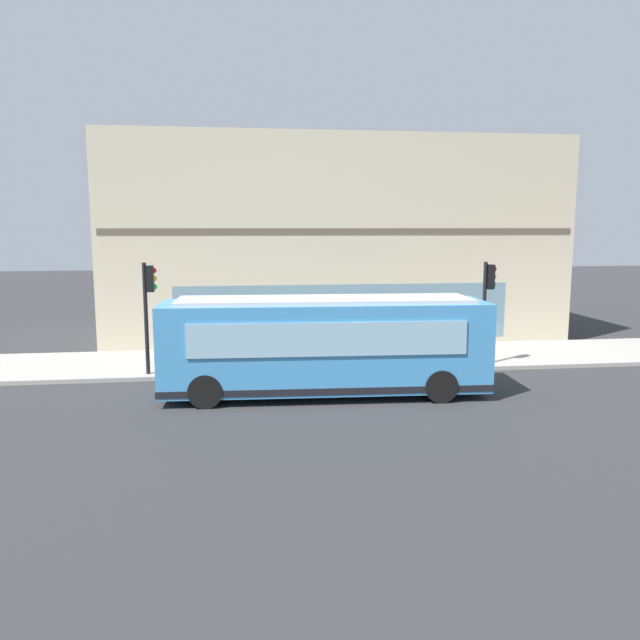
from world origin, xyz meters
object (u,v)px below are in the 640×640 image
Objects in this scene: fire_hydrant at (457,341)px; pedestrian_near_building_entrance at (207,333)px; city_bus_nearside at (324,346)px; traffic_light_near_corner at (488,293)px; pedestrian_by_light_pole at (323,330)px; traffic_light_down_block at (149,297)px; newspaper_vending_box at (421,350)px.

pedestrian_near_building_entrance is (0.33, 10.26, 0.54)m from fire_hydrant.
traffic_light_near_corner reaches higher than city_bus_nearside.
traffic_light_near_corner is 10.95m from pedestrian_near_building_entrance.
fire_hydrant is 0.47× the size of pedestrian_near_building_entrance.
traffic_light_near_corner reaches higher than pedestrian_by_light_pole.
traffic_light_near_corner is at bearing -113.93° from pedestrian_by_light_pole.
city_bus_nearside is 5.71× the size of pedestrian_by_light_pole.
traffic_light_near_corner is 0.99× the size of traffic_light_down_block.
fire_hydrant is 5.73m from pedestrian_by_light_pole.
newspaper_vending_box is (-1.98, 2.15, 0.09)m from fire_hydrant.
traffic_light_down_block is 5.24× the size of fire_hydrant.
pedestrian_by_light_pole is at bearing 92.92° from fire_hydrant.
city_bus_nearside is 11.27× the size of newspaper_vending_box.
pedestrian_near_building_entrance is at bearing 32.65° from city_bus_nearside.
fire_hydrant is (2.84, 0.07, -2.31)m from traffic_light_near_corner.
traffic_light_down_block is 10.19m from newspaper_vending_box.
traffic_light_down_block is at bearing 102.61° from fire_hydrant.
pedestrian_by_light_pole is 1.13× the size of pedestrian_near_building_entrance.
traffic_light_near_corner is 6.51m from pedestrian_by_light_pole.
city_bus_nearside is 6.55m from traffic_light_down_block.
traffic_light_near_corner is at bearing -107.06° from pedestrian_near_building_entrance.
fire_hydrant is (5.71, -6.39, -1.04)m from city_bus_nearside.
city_bus_nearside is 5.48m from pedestrian_by_light_pole.
newspaper_vending_box is at bearing 132.65° from fire_hydrant.
newspaper_vending_box is at bearing -48.63° from city_bus_nearside.
pedestrian_near_building_entrance is 8.44m from newspaper_vending_box.
traffic_light_down_block reaches higher than newspaper_vending_box.
traffic_light_down_block is 7.02m from pedestrian_by_light_pole.
fire_hydrant is at bearing -48.19° from city_bus_nearside.
pedestrian_by_light_pole is (2.55, 5.75, -1.64)m from traffic_light_near_corner.
pedestrian_by_light_pole is (2.41, -6.38, -1.67)m from traffic_light_down_block.
pedestrian_by_light_pole reaches higher than pedestrian_near_building_entrance.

